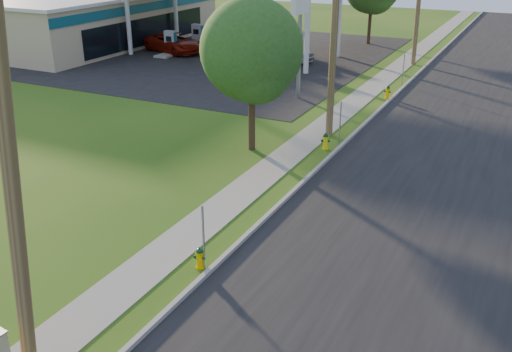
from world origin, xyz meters
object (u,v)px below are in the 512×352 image
at_px(fuel_pump_nw, 171,46).
at_px(fuel_pump_sw, 198,38).
at_px(fuel_pump_ne, 274,56).
at_px(price_pylon, 301,2).
at_px(utility_pole_mid, 334,29).
at_px(utility_pole_near, 10,171).
at_px(hydrant_near, 200,258).
at_px(hydrant_far, 388,92).
at_px(car_red, 174,43).
at_px(car_silver, 287,50).
at_px(fuel_pump_se, 296,47).
at_px(hydrant_mid, 326,141).
at_px(tree_verge, 253,55).

height_order(fuel_pump_nw, fuel_pump_sw, same).
height_order(fuel_pump_ne, price_pylon, price_pylon).
relative_size(utility_pole_mid, price_pylon, 1.43).
xyz_separation_m(utility_pole_near, hydrant_near, (0.71, 5.18, -4.47)).
bearing_deg(hydrant_far, car_red, 162.15).
relative_size(price_pylon, car_silver, 1.51).
xyz_separation_m(fuel_pump_ne, fuel_pump_se, (0.00, 4.00, 0.00)).
distance_m(utility_pole_near, hydrant_near, 6.88).
xyz_separation_m(utility_pole_mid, fuel_pump_se, (-8.90, 17.00, -4.23)).
xyz_separation_m(fuel_pump_sw, price_pylon, (14.00, -11.50, 4.71)).
relative_size(fuel_pump_nw, price_pylon, 0.47).
distance_m(fuel_pump_se, hydrant_near, 31.34).
bearing_deg(utility_pole_mid, hydrant_near, -86.83).
distance_m(hydrant_mid, car_red, 24.57).
xyz_separation_m(fuel_pump_ne, hydrant_mid, (9.42, -14.92, -0.35)).
relative_size(utility_pole_mid, fuel_pump_se, 3.06).
distance_m(hydrant_far, car_silver, 12.07).
relative_size(utility_pole_mid, hydrant_mid, 12.78).
relative_size(fuel_pump_ne, fuel_pump_se, 1.00).
bearing_deg(car_silver, hydrant_far, -106.20).
distance_m(fuel_pump_nw, car_silver, 9.29).
xyz_separation_m(hydrant_mid, car_red, (-18.74, 15.89, 0.41)).
xyz_separation_m(price_pylon, car_red, (-14.32, 8.47, -4.65)).
bearing_deg(utility_pole_near, hydrant_mid, 88.15).
relative_size(car_red, car_silver, 1.25).
bearing_deg(car_silver, fuel_pump_ne, -160.42).
relative_size(fuel_pump_sw, fuel_pump_se, 1.00).
distance_m(utility_pole_near, fuel_pump_nw, 36.03).
height_order(price_pylon, hydrant_far, price_pylon).
relative_size(utility_pole_near, hydrant_far, 12.64).
xyz_separation_m(hydrant_far, car_red, (-19.00, 6.12, 0.42)).
bearing_deg(car_red, utility_pole_mid, -107.55).
bearing_deg(car_silver, hydrant_mid, -130.37).
bearing_deg(hydrant_near, hydrant_far, 89.79).
height_order(utility_pole_near, hydrant_mid, utility_pole_near).
bearing_deg(fuel_pump_se, tree_verge, -72.15).
distance_m(hydrant_mid, car_silver, 19.44).
distance_m(fuel_pump_ne, car_silver, 2.11).
height_order(fuel_pump_ne, tree_verge, tree_verge).
height_order(utility_pole_mid, hydrant_near, utility_pole_mid).
distance_m(utility_pole_mid, price_pylon, 6.76).
height_order(fuel_pump_nw, hydrant_far, fuel_pump_nw).
bearing_deg(fuel_pump_nw, hydrant_mid, -39.00).
bearing_deg(hydrant_near, fuel_pump_se, 107.86).
height_order(hydrant_mid, hydrant_far, hydrant_mid).
bearing_deg(fuel_pump_nw, tree_verge, -46.56).
relative_size(tree_verge, hydrant_near, 9.77).
relative_size(fuel_pump_se, car_silver, 0.70).
distance_m(fuel_pump_se, hydrant_far, 13.33).
xyz_separation_m(fuel_pump_se, car_silver, (0.04, -1.89, 0.05)).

